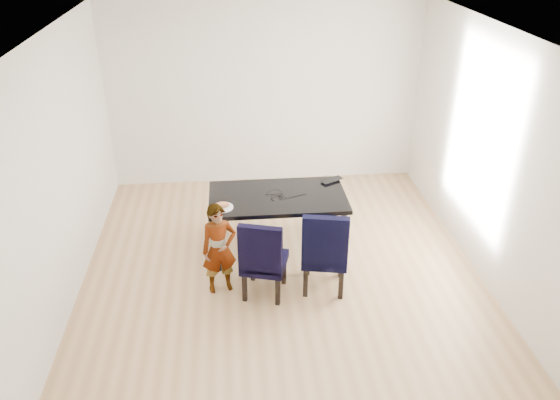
{
  "coord_description": "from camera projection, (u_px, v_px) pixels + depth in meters",
  "views": [
    {
      "loc": [
        -0.51,
        -5.12,
        3.72
      ],
      "look_at": [
        0.0,
        0.2,
        0.85
      ],
      "focal_mm": 35.0,
      "sensor_mm": 36.0,
      "label": 1
    }
  ],
  "objects": [
    {
      "name": "child",
      "position": [
        219.0,
        249.0,
        5.79
      ],
      "size": [
        0.43,
        0.33,
        1.04
      ],
      "primitive_type": "imported",
      "rotation": [
        0.0,
        0.0,
        0.24
      ],
      "color": "#E44913",
      "rests_on": "floor"
    },
    {
      "name": "wall_back",
      "position": [
        265.0,
        94.0,
        7.85
      ],
      "size": [
        4.5,
        0.01,
        2.7
      ],
      "primitive_type": "cube",
      "color": "white",
      "rests_on": "ground"
    },
    {
      "name": "laptop",
      "position": [
        330.0,
        179.0,
        6.73
      ],
      "size": [
        0.35,
        0.3,
        0.02
      ],
      "primitive_type": "imported",
      "rotation": [
        0.0,
        0.0,
        3.64
      ],
      "color": "black",
      "rests_on": "dining_table"
    },
    {
      "name": "sandwich",
      "position": [
        223.0,
        205.0,
        6.08
      ],
      "size": [
        0.18,
        0.13,
        0.07
      ],
      "primitive_type": "ellipsoid",
      "rotation": [
        0.0,
        0.0,
        -0.34
      ],
      "color": "#B56E40",
      "rests_on": "plate"
    },
    {
      "name": "cable_tangle",
      "position": [
        278.0,
        198.0,
        6.31
      ],
      "size": [
        0.22,
        0.22,
        0.01
      ],
      "primitive_type": "torus",
      "rotation": [
        0.0,
        0.0,
        0.42
      ],
      "color": "black",
      "rests_on": "dining_table"
    },
    {
      "name": "dining_table",
      "position": [
        278.0,
        223.0,
        6.55
      ],
      "size": [
        1.6,
        0.9,
        0.75
      ],
      "primitive_type": "cube",
      "color": "black",
      "rests_on": "floor"
    },
    {
      "name": "ceiling",
      "position": [
        282.0,
        33.0,
        5.01
      ],
      "size": [
        4.5,
        5.0,
        0.01
      ],
      "primitive_type": "cube",
      "color": "white",
      "rests_on": "wall_back"
    },
    {
      "name": "floor",
      "position": [
        282.0,
        273.0,
        6.29
      ],
      "size": [
        4.5,
        5.0,
        0.01
      ],
      "primitive_type": "cube",
      "color": "tan",
      "rests_on": "ground"
    },
    {
      "name": "wall_right",
      "position": [
        491.0,
        158.0,
        5.84
      ],
      "size": [
        0.01,
        5.0,
        2.7
      ],
      "primitive_type": "cube",
      "color": "silver",
      "rests_on": "ground"
    },
    {
      "name": "plate",
      "position": [
        223.0,
        207.0,
        6.11
      ],
      "size": [
        0.3,
        0.3,
        0.01
      ],
      "primitive_type": "cylinder",
      "rotation": [
        0.0,
        0.0,
        0.33
      ],
      "color": "white",
      "rests_on": "dining_table"
    },
    {
      "name": "chair_left",
      "position": [
        264.0,
        256.0,
        5.77
      ],
      "size": [
        0.56,
        0.58,
        0.94
      ],
      "primitive_type": "cube",
      "rotation": [
        0.0,
        0.0,
        -0.28
      ],
      "color": "black",
      "rests_on": "floor"
    },
    {
      "name": "wall_left",
      "position": [
        58.0,
        176.0,
        5.46
      ],
      "size": [
        0.01,
        5.0,
        2.7
      ],
      "primitive_type": "cube",
      "color": "white",
      "rests_on": "ground"
    },
    {
      "name": "chair_right",
      "position": [
        325.0,
        248.0,
        5.85
      ],
      "size": [
        0.57,
        0.58,
        1.0
      ],
      "primitive_type": "cube",
      "rotation": [
        0.0,
        0.0,
        -0.2
      ],
      "color": "black",
      "rests_on": "floor"
    },
    {
      "name": "wall_front",
      "position": [
        320.0,
        331.0,
        3.45
      ],
      "size": [
        4.5,
        0.01,
        2.7
      ],
      "primitive_type": "cube",
      "color": "silver",
      "rests_on": "ground"
    }
  ]
}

